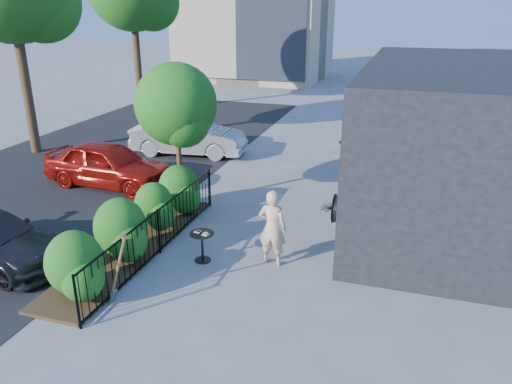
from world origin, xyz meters
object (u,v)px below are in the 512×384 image
(patio_tree, at_px, (178,110))
(car_silver, at_px, (189,136))
(cafe_table, at_px, (202,242))
(woman, at_px, (272,228))
(car_red, at_px, (108,164))
(shovel, at_px, (117,273))

(patio_tree, relative_size, car_silver, 0.92)
(patio_tree, xyz_separation_m, cafe_table, (1.82, -2.79, -2.29))
(woman, xyz_separation_m, car_silver, (-5.33, 7.20, -0.16))
(car_red, distance_m, car_silver, 4.02)
(woman, height_order, car_silver, woman)
(car_silver, bearing_deg, woman, -150.15)
(woman, relative_size, car_red, 0.42)
(woman, bearing_deg, patio_tree, -33.01)
(cafe_table, height_order, woman, woman)
(patio_tree, bearing_deg, car_red, 163.73)
(cafe_table, height_order, car_silver, car_silver)
(patio_tree, height_order, woman, patio_tree)
(shovel, xyz_separation_m, car_red, (-3.90, 5.70, 0.04))
(patio_tree, bearing_deg, cafe_table, -56.95)
(woman, height_order, car_red, woman)
(woman, bearing_deg, cafe_table, 16.37)
(patio_tree, xyz_separation_m, car_silver, (-2.00, 4.76, -2.06))
(shovel, bearing_deg, car_silver, 107.20)
(patio_tree, distance_m, car_red, 3.68)
(patio_tree, height_order, car_silver, patio_tree)
(woman, bearing_deg, car_silver, -50.30)
(patio_tree, height_order, cafe_table, patio_tree)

